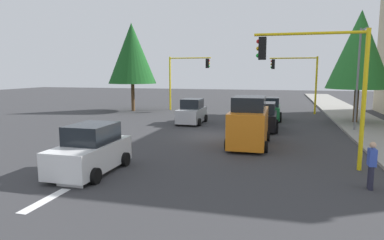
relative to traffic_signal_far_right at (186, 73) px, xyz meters
name	(u,v)px	position (x,y,z in m)	size (l,w,h in m)	color
ground_plane	(212,136)	(14.00, 5.71, -4.05)	(120.00, 120.00, 0.00)	#353538
sidewalk_kerb	(371,129)	(9.00, 16.21, -3.98)	(80.00, 4.00, 0.15)	gray
lane_arrow_near	(61,192)	(25.51, 2.71, -4.05)	(2.40, 1.10, 1.10)	silver
traffic_signal_far_right	(186,73)	(0.00, 0.00, 0.00)	(0.36, 4.59, 5.73)	yellow
traffic_signal_far_left	(297,73)	(0.00, 11.39, -0.08)	(0.36, 4.59, 5.61)	yellow
traffic_signal_near_left	(319,71)	(20.00, 11.43, 0.06)	(0.36, 4.59, 5.83)	yellow
street_lamp_curbside	(360,68)	(10.39, 14.91, 0.30)	(2.15, 0.28, 7.00)	slate
tree_opposite_side	(132,54)	(2.00, -5.29, 1.97)	(4.99, 4.99, 9.16)	brown
tree_roadside_mid	(360,50)	(6.00, 15.71, 1.76)	(4.82, 4.82, 8.83)	brown
delivery_van_orange	(249,123)	(16.33, 8.25, -2.77)	(4.80, 2.22, 2.77)	orange
car_white	(91,151)	(23.12, 2.45, -3.15)	(4.02, 2.12, 1.98)	white
car_black	(264,117)	(10.75, 8.77, -3.15)	(4.18, 2.09, 1.98)	black
car_silver	(192,112)	(9.06, 3.04, -3.16)	(3.73, 2.02, 1.98)	#B2B5BA
car_green	(270,110)	(5.60, 9.06, -3.16)	(3.66, 1.96, 1.98)	#1E7238
pedestrian_crossing	(372,164)	(22.49, 13.05, -3.14)	(0.40, 0.24, 1.70)	#262638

